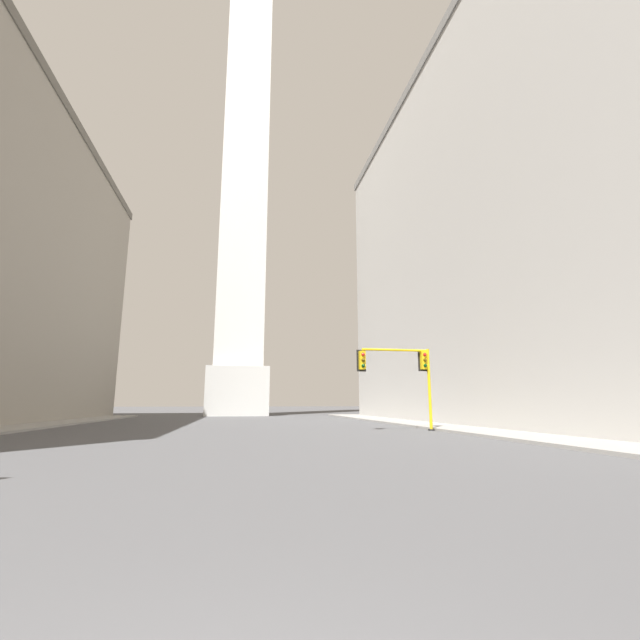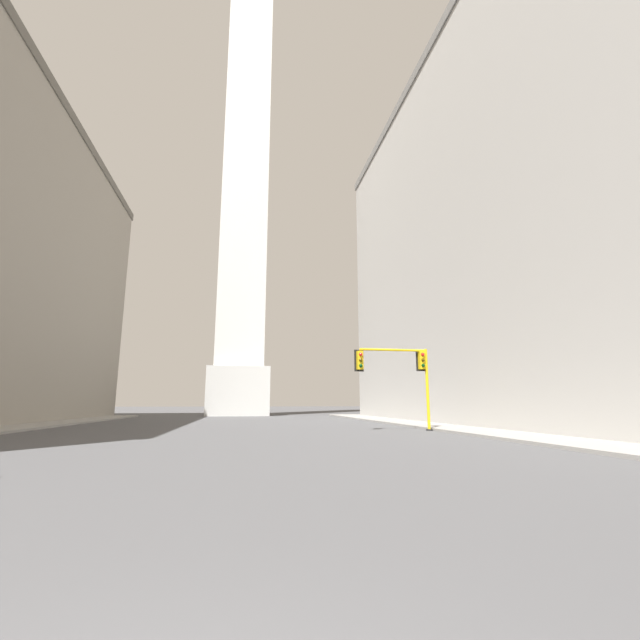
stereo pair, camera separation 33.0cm
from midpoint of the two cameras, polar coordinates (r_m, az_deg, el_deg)
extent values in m
cube|color=gray|center=(26.33, 22.76, -13.59)|extent=(5.00, 69.24, 0.15)
cube|color=#B2AFAA|center=(43.11, 32.36, 9.60)|extent=(26.82, 48.79, 31.10)
cube|color=slate|center=(50.59, 30.29, 26.91)|extent=(27.09, 49.28, 0.90)
cube|color=silver|center=(59.17, -10.68, -9.35)|extent=(8.00, 8.00, 6.29)
cube|color=silver|center=(69.97, -9.57, 21.48)|extent=(6.40, 6.40, 65.50)
cylinder|color=yellow|center=(27.34, 14.47, -8.93)|extent=(0.18, 0.18, 4.94)
cylinder|color=#262626|center=(27.37, 14.72, -13.99)|extent=(0.40, 0.40, 0.10)
cube|color=yellow|center=(27.33, 13.74, -5.24)|extent=(0.35, 0.35, 1.10)
cube|color=black|center=(27.49, 13.57, -5.27)|extent=(0.58, 0.05, 1.32)
sphere|color=red|center=(27.20, 13.88, -4.48)|extent=(0.22, 0.22, 0.22)
sphere|color=#483506|center=(27.16, 13.91, -5.19)|extent=(0.22, 0.22, 0.22)
sphere|color=#073410|center=(27.13, 13.95, -5.91)|extent=(0.22, 0.22, 0.22)
cylinder|color=yellow|center=(26.71, 10.07, -3.96)|extent=(4.25, 0.14, 0.14)
sphere|color=yellow|center=(27.51, 14.23, -3.99)|extent=(0.18, 0.18, 0.18)
cube|color=yellow|center=(25.98, 5.70, -5.37)|extent=(0.35, 0.35, 1.10)
cube|color=black|center=(26.15, 5.58, -5.40)|extent=(0.58, 0.05, 1.32)
sphere|color=red|center=(25.84, 5.81, -4.57)|extent=(0.22, 0.22, 0.22)
sphere|color=#483506|center=(25.80, 5.83, -5.32)|extent=(0.22, 0.22, 0.22)
sphere|color=#073410|center=(25.77, 5.84, -6.08)|extent=(0.22, 0.22, 0.22)
camera|label=1|loc=(0.16, -89.80, -0.04)|focal=24.00mm
camera|label=2|loc=(0.16, 90.20, 0.04)|focal=24.00mm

